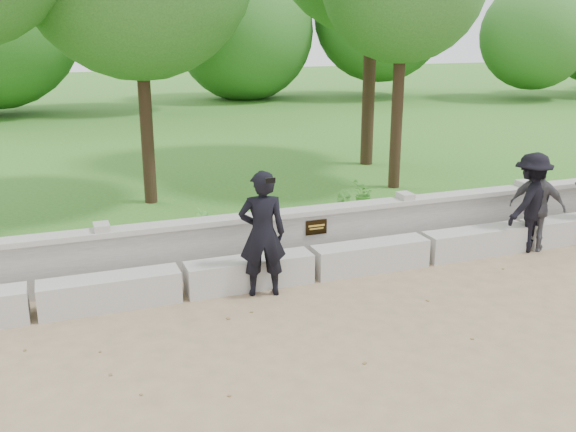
% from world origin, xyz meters
% --- Properties ---
extents(ground, '(80.00, 80.00, 0.00)m').
position_xyz_m(ground, '(0.00, 0.00, 0.00)').
color(ground, '#997F5E').
rests_on(ground, ground).
extents(lawn, '(40.00, 22.00, 0.25)m').
position_xyz_m(lawn, '(0.00, 14.00, 0.12)').
color(lawn, '#2D5E1A').
rests_on(lawn, ground).
extents(concrete_bench, '(11.90, 0.45, 0.45)m').
position_xyz_m(concrete_bench, '(0.00, 1.90, 0.22)').
color(concrete_bench, beige).
rests_on(concrete_bench, ground).
extents(parapet_wall, '(12.50, 0.35, 0.90)m').
position_xyz_m(parapet_wall, '(0.00, 2.60, 0.46)').
color(parapet_wall, '#B2AFA8').
rests_on(parapet_wall, ground).
extents(man_main, '(0.75, 0.68, 1.83)m').
position_xyz_m(man_main, '(-0.90, 1.59, 0.92)').
color(man_main, black).
rests_on(man_main, ground).
extents(visitor_mid, '(1.25, 0.97, 1.70)m').
position_xyz_m(visitor_mid, '(3.97, 1.80, 0.85)').
color(visitor_mid, black).
rests_on(visitor_mid, ground).
extents(visitor_right, '(0.86, 0.95, 1.55)m').
position_xyz_m(visitor_right, '(4.08, 1.76, 0.78)').
color(visitor_right, '#444349').
rests_on(visitor_right, ground).
extents(shrub_a, '(0.39, 0.40, 0.64)m').
position_xyz_m(shrub_a, '(-1.35, 3.30, 0.57)').
color(shrub_a, '#448A2F').
rests_on(shrub_a, lawn).
extents(shrub_b, '(0.36, 0.41, 0.61)m').
position_xyz_m(shrub_b, '(1.30, 3.53, 0.56)').
color(shrub_b, '#448A2F').
rests_on(shrub_b, lawn).
extents(shrub_c, '(0.65, 0.65, 0.54)m').
position_xyz_m(shrub_c, '(2.14, 4.42, 0.52)').
color(shrub_c, '#448A2F').
rests_on(shrub_c, lawn).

